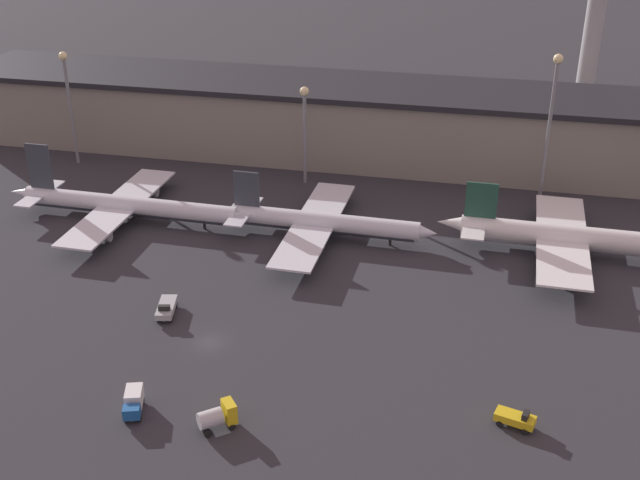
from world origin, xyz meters
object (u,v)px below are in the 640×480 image
at_px(service_vehicle_2, 217,416).
at_px(control_tower, 595,16).
at_px(airplane_1, 321,223).
at_px(service_vehicle_3, 166,308).
at_px(airplane_2, 570,238).
at_px(airplane_0, 126,205).
at_px(service_vehicle_4, 134,401).
at_px(service_vehicle_0, 516,419).

distance_m(service_vehicle_2, control_tower, 141.88).
height_order(airplane_1, service_vehicle_3, airplane_1).
bearing_deg(airplane_2, airplane_0, -176.57).
bearing_deg(airplane_1, airplane_0, -177.77).
distance_m(airplane_1, service_vehicle_4, 53.95).
xyz_separation_m(service_vehicle_0, control_tower, (15.04, 122.15, 25.25)).
bearing_deg(service_vehicle_3, airplane_1, 138.10).
relative_size(airplane_2, service_vehicle_0, 8.79).
height_order(service_vehicle_2, control_tower, control_tower).
xyz_separation_m(service_vehicle_0, service_vehicle_4, (-46.57, -7.48, 0.36)).
bearing_deg(service_vehicle_3, service_vehicle_2, 22.54).
distance_m(airplane_1, service_vehicle_3, 34.81).
bearing_deg(control_tower, airplane_2, -94.92).
xyz_separation_m(airplane_2, service_vehicle_2, (-43.92, -55.85, -1.66)).
relative_size(airplane_0, airplane_2, 1.06).
xyz_separation_m(service_vehicle_2, service_vehicle_4, (-11.27, 0.71, -0.22)).
xyz_separation_m(airplane_1, service_vehicle_3, (-17.08, -30.28, -1.85)).
bearing_deg(service_vehicle_4, service_vehicle_3, 174.58).
bearing_deg(service_vehicle_2, service_vehicle_3, 85.94).
xyz_separation_m(service_vehicle_3, control_tower, (66.41, 107.39, 25.29)).
bearing_deg(airplane_1, service_vehicle_4, -102.19).
height_order(service_vehicle_0, control_tower, control_tower).
xyz_separation_m(airplane_1, service_vehicle_4, (-12.27, -52.52, -1.45)).
height_order(service_vehicle_4, control_tower, control_tower).
height_order(service_vehicle_0, service_vehicle_3, service_vehicle_0).
xyz_separation_m(airplane_1, service_vehicle_2, (-0.99, -53.23, -1.23)).
xyz_separation_m(airplane_2, service_vehicle_0, (-8.63, -47.66, -2.24)).
height_order(service_vehicle_3, control_tower, control_tower).
xyz_separation_m(service_vehicle_4, control_tower, (61.61, 129.63, 24.89)).
distance_m(service_vehicle_2, service_vehicle_4, 11.30).
height_order(airplane_0, service_vehicle_4, airplane_0).
bearing_deg(airplane_0, service_vehicle_3, -54.98).
bearing_deg(airplane_1, service_vehicle_0, -51.75).
bearing_deg(service_vehicle_4, airplane_2, 117.36).
xyz_separation_m(airplane_0, service_vehicle_3, (19.92, -29.46, -1.89)).
xyz_separation_m(service_vehicle_0, service_vehicle_2, (-35.30, -8.19, 0.58)).
distance_m(airplane_1, service_vehicle_0, 56.64).
distance_m(service_vehicle_0, control_tower, 125.63).
bearing_deg(control_tower, service_vehicle_0, -97.02).
distance_m(service_vehicle_0, service_vehicle_4, 47.17).
relative_size(airplane_1, airplane_2, 0.89).
bearing_deg(control_tower, service_vehicle_2, -111.11).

